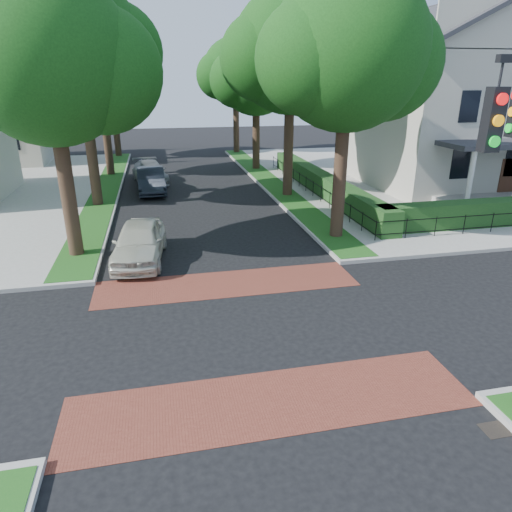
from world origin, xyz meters
The scene contains 21 objects.
ground centered at (0.00, 0.00, 0.00)m, with size 120.00×120.00×0.00m, color black.
sidewalk_ne centered at (19.50, 19.00, 0.07)m, with size 30.00×30.00×0.15m, color gray.
crosswalk_far centered at (0.00, 3.20, 0.01)m, with size 9.00×2.20×0.01m, color maroon.
crosswalk_near centered at (0.00, -3.20, 0.01)m, with size 9.00×2.20×0.01m, color maroon.
storm_drain centered at (4.30, -5.00, 0.01)m, with size 0.65×0.45×0.01m, color black.
grass_strip_ne centered at (5.40, 19.10, 0.16)m, with size 1.60×29.80×0.02m, color #174D16.
grass_strip_nw centered at (-5.40, 19.10, 0.16)m, with size 1.60×29.80×0.02m, color #174D16.
tree_right_near centered at (5.60, 7.24, 7.63)m, with size 7.75×6.67×10.66m.
tree_right_mid centered at (5.61, 15.25, 7.99)m, with size 8.25×7.09×11.22m.
tree_right_far centered at (5.60, 24.22, 6.91)m, with size 7.25×6.23×9.74m.
tree_right_back centered at (5.60, 33.23, 7.27)m, with size 7.50×6.45×10.20m.
tree_left_near centered at (-5.40, 7.23, 7.27)m, with size 7.50×6.45×10.20m.
tree_left_mid centered at (-5.39, 15.24, 8.34)m, with size 8.00×6.88×11.48m.
tree_left_far centered at (-5.40, 24.22, 7.12)m, with size 7.00×6.02×9.86m.
tree_left_back centered at (-5.40, 33.24, 7.41)m, with size 7.75×6.66×10.44m.
hedge_main_road centered at (7.70, 15.00, 0.75)m, with size 1.00×18.00×1.20m, color #143B17.
fence_main_road centered at (6.90, 15.00, 0.60)m, with size 0.06×18.00×0.90m, color black, non-canonical shape.
house_victorian centered at (17.51, 15.92, 6.02)m, with size 13.00×13.05×12.48m.
parked_car_front centered at (-3.00, 6.12, 0.77)m, with size 1.83×4.54×1.55m, color beige.
parked_car_middle centered at (-2.56, 17.93, 0.77)m, with size 1.63×4.66×1.54m, color black.
parked_car_rear centered at (-2.65, 21.07, 0.72)m, with size 2.01×4.95×1.44m, color gray.
Camera 1 is at (-2.07, -11.18, 6.64)m, focal length 32.00 mm.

